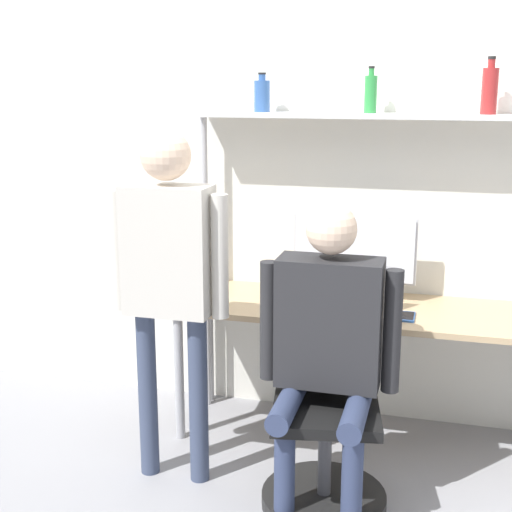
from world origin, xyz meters
The scene contains 13 objects.
ground_plane centered at (0.00, 0.00, 0.00)m, with size 12.00×12.00×0.00m, color gray.
wall_back centered at (0.00, 0.66, 1.35)m, with size 8.00×0.06×2.70m.
desk centered at (0.00, 0.33, 0.66)m, with size 1.98×0.61×0.73m.
shelf_unit centered at (0.00, 0.51, 1.44)m, with size 1.88×0.23×1.70m.
monitor centered at (-0.08, 0.46, 0.98)m, with size 0.65×0.19×0.45m.
laptop centered at (0.00, 0.23, 0.80)m, with size 0.30×0.23×0.23m.
cell_phone centered at (0.22, 0.21, 0.74)m, with size 0.07×0.15×0.01m.
office_chair centered at (-0.09, -0.31, 0.29)m, with size 0.56×0.56×0.94m.
person_seated centered at (-0.08, -0.35, 0.81)m, with size 0.61×0.47×1.37m.
person_standing centered at (-0.82, -0.28, 1.06)m, with size 0.56×0.22×1.66m.
bottle_blue centered at (-0.59, 0.51, 1.79)m, with size 0.08×0.08×0.20m.
bottle_green centered at (-0.03, 0.51, 1.80)m, with size 0.06×0.06×0.23m.
bottle_red centered at (0.54, 0.51, 1.82)m, with size 0.08×0.08×0.27m.
Camera 1 is at (0.37, -3.18, 1.85)m, focal length 50.00 mm.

